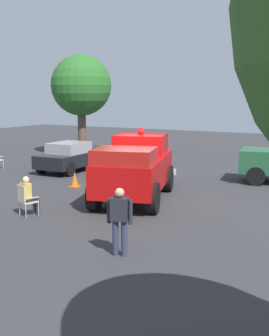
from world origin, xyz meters
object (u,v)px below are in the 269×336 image
Objects in this scene: vintage_fire_truck at (136,167)px; lawn_chair_near_truck at (25,198)px; spectator_seated at (29,194)px; oak_tree_left at (81,86)px; spectator_standing at (120,217)px; lawn_chair_spare at (137,169)px; classic_hot_rod at (73,156)px; traffic_cone at (75,180)px.

vintage_fire_truck reaches higher than lawn_chair_near_truck.
oak_tree_left is at bearing -61.48° from spectator_seated.
spectator_standing is (-4.40, 1.71, 0.27)m from spectator_seated.
lawn_chair_near_truck is at bearing 63.22° from vintage_fire_truck.
lawn_chair_spare is 0.79× the size of spectator_seated.
classic_hot_rod reaches higher than lawn_chair_spare.
traffic_cone is (1.33, -4.45, -0.28)m from lawn_chair_near_truck.
classic_hot_rod is at bearing -62.90° from spectator_seated.
vintage_fire_truck is 12.82m from oak_tree_left.
lawn_chair_near_truck is at bearing -19.59° from spectator_standing.
spectator_standing reaches higher than spectator_seated.
vintage_fire_truck reaches higher than spectator_standing.
classic_hot_rod is 8.57m from spectator_seated.
classic_hot_rod is 4.41m from lawn_chair_spare.
spectator_standing is (-8.31, 9.34, 0.22)m from classic_hot_rod.
oak_tree_left is at bearing -51.81° from spectator_standing.
spectator_standing reaches higher than lawn_chair_spare.
spectator_standing is (-4.03, 8.26, 0.37)m from lawn_chair_spare.
classic_hot_rod is 2.64× the size of spectator_standing.
lawn_chair_near_truck is (1.94, 3.84, -0.61)m from vintage_fire_truck.
classic_hot_rod is at bearing 120.64° from oak_tree_left.
classic_hot_rod is 0.71× the size of oak_tree_left.
spectator_standing reaches higher than traffic_cone.
lawn_chair_spare is 1.61× the size of traffic_cone.
spectator_standing is at bearing 116.01° from lawn_chair_spare.
traffic_cone is at bearing -10.73° from vintage_fire_truck.
oak_tree_left is (11.23, -14.28, 3.37)m from spectator_standing.
traffic_cone is (5.78, -6.04, -0.66)m from spectator_standing.
oak_tree_left reaches higher than traffic_cone.
spectator_standing reaches higher than lawn_chair_near_truck.
spectator_seated is (0.37, 6.56, 0.11)m from lawn_chair_spare.
oak_tree_left reaches higher than classic_hot_rod.
spectator_seated is at bearing -21.20° from spectator_standing.
vintage_fire_truck is 3.44m from traffic_cone.
spectator_standing is 8.39m from traffic_cone.
lawn_chair_spare is at bearing -63.99° from spectator_standing.
oak_tree_left is at bearing -59.36° from classic_hot_rod.
vintage_fire_truck reaches higher than traffic_cone.
lawn_chair_near_truck is 1.61× the size of traffic_cone.
oak_tree_left is (8.72, -8.86, 3.14)m from vintage_fire_truck.
spectator_standing is 18.48m from oak_tree_left.
classic_hot_rod is 6.96× the size of traffic_cone.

